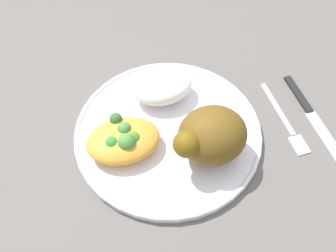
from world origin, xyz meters
TOP-DOWN VIEW (x-y plane):
  - ground_plane at (0.00, 0.00)m, footprint 2.00×2.00m
  - plate at (0.00, 0.00)m, footprint 0.29×0.29m
  - roasted_chicken at (-0.05, 0.05)m, footprint 0.11×0.09m
  - rice_pile at (-0.01, -0.07)m, footprint 0.10×0.07m
  - mac_cheese_with_broccoli at (0.07, 0.01)m, footprint 0.11×0.08m
  - fork at (-0.19, 0.03)m, footprint 0.02×0.14m
  - knife at (-0.23, 0.02)m, footprint 0.02×0.19m

SIDE VIEW (x-z plane):
  - ground_plane at x=0.00m, z-range 0.00..0.00m
  - fork at x=-0.19m, z-range 0.00..0.01m
  - knife at x=-0.23m, z-range 0.00..0.01m
  - plate at x=0.00m, z-range 0.00..0.01m
  - mac_cheese_with_broccoli at x=0.07m, z-range 0.01..0.05m
  - rice_pile at x=-0.01m, z-range 0.01..0.05m
  - roasted_chicken at x=-0.05m, z-range 0.02..0.09m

